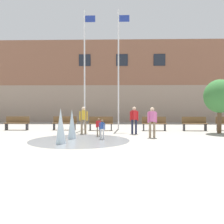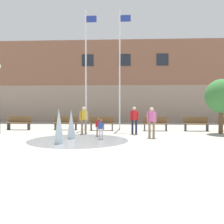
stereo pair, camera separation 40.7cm
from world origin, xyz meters
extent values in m
plane|color=#9E998E|center=(0.00, 0.00, 0.00)|extent=(100.00, 100.00, 0.00)
cube|color=gray|center=(0.00, 20.19, 1.75)|extent=(36.00, 6.00, 3.50)
cube|color=brown|center=(0.00, 20.19, 5.64)|extent=(36.00, 6.00, 4.28)
cube|color=#1E232D|center=(-3.50, 17.17, 5.85)|extent=(1.10, 0.06, 1.10)
cube|color=#1E232D|center=(0.00, 17.17, 5.85)|extent=(1.10, 0.06, 1.10)
cube|color=#1E232D|center=(3.50, 17.17, 5.85)|extent=(1.10, 0.06, 1.10)
cylinder|color=gray|center=(-2.15, 5.05, 0.00)|extent=(4.86, 4.86, 0.01)
cone|color=silver|center=(-2.63, 5.65, 0.75)|extent=(0.44, 0.44, 1.50)
cone|color=silver|center=(-2.83, 3.99, 0.79)|extent=(0.45, 0.45, 1.59)
cube|color=#28282D|center=(-7.84, 9.84, 0.22)|extent=(0.06, 0.40, 0.44)
cube|color=#28282D|center=(-6.44, 9.84, 0.22)|extent=(0.06, 0.40, 0.44)
cube|color=brown|center=(-7.14, 9.84, 0.47)|extent=(1.60, 0.44, 0.05)
cube|color=brown|center=(-7.14, 10.04, 0.70)|extent=(1.60, 0.04, 0.42)
cube|color=#28282D|center=(-4.63, 9.97, 0.22)|extent=(0.06, 0.40, 0.44)
cube|color=#28282D|center=(-3.23, 9.97, 0.22)|extent=(0.06, 0.40, 0.44)
cube|color=brown|center=(-3.93, 9.97, 0.47)|extent=(1.60, 0.44, 0.05)
cube|color=brown|center=(-3.93, 10.17, 0.70)|extent=(1.60, 0.04, 0.42)
cube|color=#28282D|center=(-2.16, 9.73, 0.22)|extent=(0.06, 0.40, 0.44)
cube|color=#28282D|center=(-0.76, 9.73, 0.22)|extent=(0.06, 0.40, 0.44)
cube|color=brown|center=(-1.46, 9.73, 0.47)|extent=(1.60, 0.44, 0.05)
cube|color=brown|center=(-1.46, 9.93, 0.70)|extent=(1.60, 0.04, 0.42)
cube|color=#28282D|center=(1.37, 9.73, 0.22)|extent=(0.06, 0.40, 0.44)
cube|color=#28282D|center=(2.77, 9.73, 0.22)|extent=(0.06, 0.40, 0.44)
cube|color=brown|center=(2.07, 9.73, 0.47)|extent=(1.60, 0.44, 0.05)
cube|color=brown|center=(2.07, 9.93, 0.70)|extent=(1.60, 0.04, 0.42)
cube|color=#28282D|center=(4.02, 9.74, 0.22)|extent=(0.06, 0.40, 0.44)
cube|color=#28282D|center=(5.42, 9.74, 0.22)|extent=(0.06, 0.40, 0.44)
cube|color=brown|center=(4.72, 9.74, 0.47)|extent=(1.60, 0.44, 0.05)
cube|color=brown|center=(4.72, 9.94, 0.70)|extent=(1.60, 0.04, 0.42)
cube|color=#28282D|center=(6.30, 9.90, 0.22)|extent=(0.06, 0.40, 0.44)
cylinder|color=#89755B|center=(-2.44, 7.78, 0.42)|extent=(0.12, 0.12, 0.84)
cylinder|color=#89755B|center=(-2.22, 7.78, 0.42)|extent=(0.12, 0.12, 0.84)
cube|color=gold|center=(-2.33, 7.78, 1.11)|extent=(0.22, 0.35, 0.54)
sphere|color=beige|center=(-2.33, 7.78, 1.48)|extent=(0.21, 0.21, 0.21)
cylinder|color=gold|center=(-2.54, 7.78, 1.05)|extent=(0.08, 0.08, 0.55)
cylinder|color=gold|center=(-2.12, 7.78, 1.05)|extent=(0.08, 0.08, 0.55)
cylinder|color=#1E233D|center=(0.53, 7.81, 0.42)|extent=(0.12, 0.12, 0.84)
cylinder|color=#1E233D|center=(0.75, 7.81, 0.42)|extent=(0.12, 0.12, 0.84)
cube|color=red|center=(0.64, 7.81, 1.11)|extent=(0.33, 0.39, 0.54)
sphere|color=beige|center=(0.64, 7.81, 1.48)|extent=(0.21, 0.21, 0.21)
cylinder|color=red|center=(0.43, 7.81, 1.05)|extent=(0.08, 0.08, 0.55)
cylinder|color=red|center=(0.85, 7.81, 1.05)|extent=(0.08, 0.08, 0.55)
cylinder|color=silver|center=(-1.15, 5.51, 0.26)|extent=(0.07, 0.07, 0.52)
cylinder|color=silver|center=(-1.02, 5.51, 0.26)|extent=(0.07, 0.07, 0.52)
cube|color=#284C9E|center=(-1.08, 5.51, 0.69)|extent=(0.17, 0.23, 0.33)
sphere|color=brown|center=(-1.08, 5.51, 0.92)|extent=(0.13, 0.13, 0.13)
cylinder|color=#284C9E|center=(-1.21, 5.51, 0.65)|extent=(0.05, 0.05, 0.34)
cylinder|color=#284C9E|center=(-0.95, 5.51, 0.65)|extent=(0.05, 0.05, 0.34)
cylinder|color=#89755B|center=(1.39, 6.19, 0.42)|extent=(0.12, 0.12, 0.84)
cylinder|color=#89755B|center=(1.61, 6.19, 0.42)|extent=(0.12, 0.12, 0.84)
cube|color=pink|center=(1.50, 6.19, 1.11)|extent=(0.38, 0.38, 0.54)
sphere|color=beige|center=(1.50, 6.19, 1.48)|extent=(0.21, 0.21, 0.21)
cylinder|color=pink|center=(1.29, 6.19, 1.05)|extent=(0.08, 0.08, 0.55)
cylinder|color=pink|center=(1.71, 6.19, 1.05)|extent=(0.08, 0.08, 0.55)
cylinder|color=#89755B|center=(-1.41, 6.62, 0.26)|extent=(0.07, 0.07, 0.52)
cylinder|color=#89755B|center=(-1.28, 6.62, 0.26)|extent=(0.07, 0.07, 0.52)
cube|color=red|center=(-1.34, 6.62, 0.69)|extent=(0.24, 0.23, 0.33)
sphere|color=brown|center=(-1.34, 6.62, 0.92)|extent=(0.13, 0.13, 0.13)
cylinder|color=red|center=(-1.47, 6.62, 0.65)|extent=(0.05, 0.05, 0.34)
cylinder|color=red|center=(-1.21, 6.62, 0.65)|extent=(0.05, 0.05, 0.34)
cylinder|color=silver|center=(-2.64, 10.63, 4.12)|extent=(0.10, 0.10, 8.24)
cube|color=#233893|center=(-2.24, 10.63, 7.62)|extent=(0.70, 0.02, 0.45)
cylinder|color=silver|center=(-0.29, 10.63, 4.12)|extent=(0.10, 0.10, 8.25)
cube|color=#233893|center=(0.11, 10.63, 7.62)|extent=(0.70, 0.02, 0.45)
cylinder|color=brown|center=(5.76, 8.27, 0.62)|extent=(0.25, 0.25, 1.23)
ellipsoid|color=#387538|center=(5.76, 8.27, 2.23)|extent=(1.88, 1.88, 1.99)
camera|label=1|loc=(-0.20, -7.53, 1.81)|focal=42.00mm
camera|label=2|loc=(0.20, -7.51, 1.81)|focal=42.00mm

